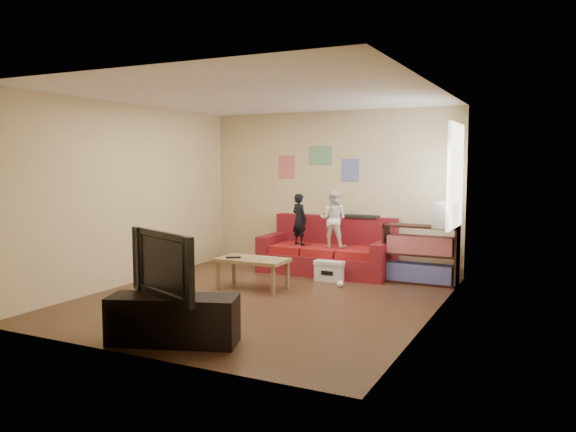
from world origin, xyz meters
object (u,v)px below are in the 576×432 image
at_px(sofa, 328,253).
at_px(television, 172,263).
at_px(tv_stand, 173,320).
at_px(child_a, 299,219).
at_px(bookshelf, 420,257).
at_px(coffee_table, 253,263).
at_px(child_b, 333,219).
at_px(file_box, 331,270).

xyz_separation_m(sofa, television, (-0.04, -4.12, 0.50)).
bearing_deg(tv_stand, child_a, 76.60).
distance_m(bookshelf, television, 4.27).
relative_size(child_a, television, 0.74).
distance_m(coffee_table, tv_stand, 2.52).
relative_size(child_b, television, 0.80).
height_order(child_a, child_b, child_b).
relative_size(bookshelf, tv_stand, 0.85).
bearing_deg(coffee_table, tv_stand, -78.99).
relative_size(coffee_table, television, 0.87).
xyz_separation_m(file_box, television, (-0.31, -3.54, 0.66)).
bearing_deg(child_a, bookshelf, -156.42).
bearing_deg(child_a, child_b, -156.11).
height_order(sofa, coffee_table, sofa).
height_order(sofa, tv_stand, sofa).
xyz_separation_m(sofa, child_a, (-0.45, -0.17, 0.56)).
distance_m(child_a, tv_stand, 4.02).
bearing_deg(tv_stand, file_box, 65.52).
distance_m(coffee_table, bookshelf, 2.55).
bearing_deg(tv_stand, sofa, 70.08).
relative_size(bookshelf, file_box, 2.43).
relative_size(child_a, tv_stand, 0.66).
height_order(bookshelf, tv_stand, bookshelf).
bearing_deg(sofa, television, -90.49).
distance_m(coffee_table, file_box, 1.35).
xyz_separation_m(sofa, child_b, (0.15, -0.17, 0.60)).
bearing_deg(bookshelf, tv_stand, -112.25).
relative_size(file_box, television, 0.39).
xyz_separation_m(bookshelf, file_box, (-1.30, -0.39, -0.24)).
distance_m(child_b, file_box, 0.87).
height_order(sofa, bookshelf, sofa).
distance_m(sofa, bookshelf, 1.59).
xyz_separation_m(coffee_table, television, (0.48, -2.47, 0.43)).
distance_m(child_a, child_b, 0.60).
xyz_separation_m(sofa, file_box, (0.28, -0.58, -0.16)).
relative_size(sofa, child_a, 2.52).
xyz_separation_m(child_a, child_b, (0.60, 0.00, 0.03)).
bearing_deg(television, coffee_table, 124.15).
bearing_deg(child_b, coffee_table, 60.14).
distance_m(sofa, file_box, 0.66).
height_order(child_b, bookshelf, child_b).
xyz_separation_m(child_a, file_box, (0.73, -0.40, -0.72)).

